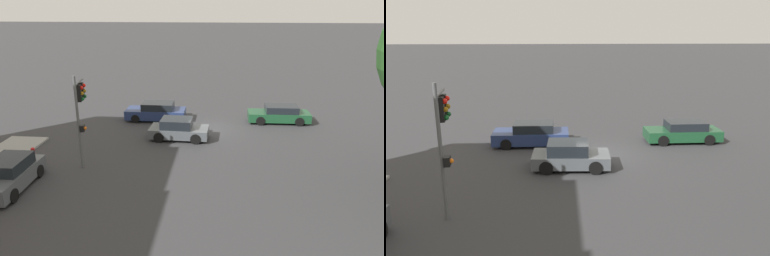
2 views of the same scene
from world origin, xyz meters
The scene contains 5 objects.
ground_plane centered at (0.00, 0.00, 0.00)m, with size 300.00×300.00×0.00m, color #333335.
traffic_signal centered at (6.40, 6.48, 3.46)m, with size 0.74×1.91×5.06m.
crossing_car_0 centered at (1.68, 2.06, 0.65)m, with size 3.90×2.03×1.38m.
crossing_car_1 centered at (-5.40, -2.14, 0.63)m, with size 4.56×1.89×1.30m.
crossing_car_2 centered at (3.87, -1.92, 0.66)m, with size 4.48×1.98×1.38m.
Camera 2 is at (2.14, 19.73, 6.83)m, focal length 35.00 mm.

